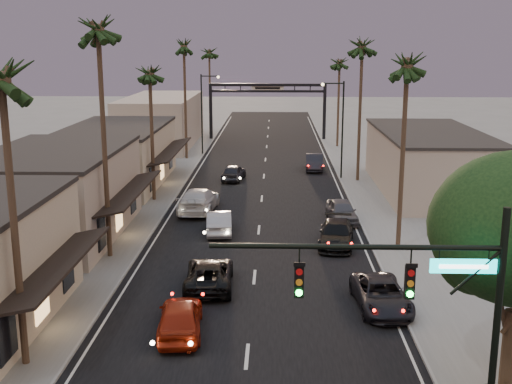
# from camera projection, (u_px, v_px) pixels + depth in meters

# --- Properties ---
(ground) EXTENTS (200.00, 200.00, 0.00)m
(ground) POSITION_uv_depth(u_px,v_px,m) (263.00, 190.00, 54.99)
(ground) COLOR slate
(ground) RESTS_ON ground
(road) EXTENTS (14.00, 120.00, 0.02)m
(road) POSITION_uv_depth(u_px,v_px,m) (264.00, 178.00, 59.85)
(road) COLOR black
(road) RESTS_ON ground
(sidewalk_left) EXTENTS (5.00, 92.00, 0.12)m
(sidewalk_left) POSITION_uv_depth(u_px,v_px,m) (174.00, 164.00, 66.94)
(sidewalk_left) COLOR slate
(sidewalk_left) RESTS_ON ground
(sidewalk_right) EXTENTS (5.00, 92.00, 0.12)m
(sidewalk_right) POSITION_uv_depth(u_px,v_px,m) (357.00, 165.00, 66.37)
(sidewalk_right) COLOR slate
(sidewalk_right) RESTS_ON ground
(storefront_mid) EXTENTS (8.00, 14.00, 5.50)m
(storefront_mid) POSITION_uv_depth(u_px,v_px,m) (56.00, 196.00, 41.12)
(storefront_mid) COLOR #A49483
(storefront_mid) RESTS_ON ground
(storefront_far) EXTENTS (8.00, 16.00, 5.00)m
(storefront_far) POSITION_uv_depth(u_px,v_px,m) (117.00, 157.00, 56.76)
(storefront_far) COLOR #B5A78A
(storefront_far) RESTS_ON ground
(storefront_dist) EXTENTS (8.00, 20.00, 6.00)m
(storefront_dist) POSITION_uv_depth(u_px,v_px,m) (162.00, 121.00, 79.04)
(storefront_dist) COLOR #A49483
(storefront_dist) RESTS_ON ground
(building_right) EXTENTS (8.00, 18.00, 5.00)m
(building_right) POSITION_uv_depth(u_px,v_px,m) (429.00, 163.00, 54.00)
(building_right) COLOR #A49483
(building_right) RESTS_ON ground
(traffic_signal) EXTENTS (8.51, 0.22, 7.80)m
(traffic_signal) POSITION_uv_depth(u_px,v_px,m) (433.00, 297.00, 18.61)
(traffic_signal) COLOR black
(traffic_signal) RESTS_ON ground
(arch) EXTENTS (15.20, 0.40, 7.27)m
(arch) POSITION_uv_depth(u_px,v_px,m) (267.00, 97.00, 82.95)
(arch) COLOR black
(arch) RESTS_ON ground
(streetlight_right) EXTENTS (2.13, 0.30, 9.00)m
(streetlight_right) POSITION_uv_depth(u_px,v_px,m) (340.00, 122.00, 58.44)
(streetlight_right) COLOR black
(streetlight_right) RESTS_ON ground
(streetlight_left) EXTENTS (2.13, 0.30, 9.00)m
(streetlight_left) POSITION_uv_depth(u_px,v_px,m) (204.00, 108.00, 71.52)
(streetlight_left) COLOR black
(streetlight_left) RESTS_ON ground
(palm_la) EXTENTS (3.20, 3.20, 13.20)m
(palm_la) POSITION_uv_depth(u_px,v_px,m) (0.00, 68.00, 22.48)
(palm_la) COLOR #38281C
(palm_la) RESTS_ON ground
(palm_lb) EXTENTS (3.20, 3.20, 15.20)m
(palm_lb) POSITION_uv_depth(u_px,v_px,m) (98.00, 23.00, 34.70)
(palm_lb) COLOR #38281C
(palm_lb) RESTS_ON ground
(palm_lc) EXTENTS (3.20, 3.20, 12.20)m
(palm_lc) POSITION_uv_depth(u_px,v_px,m) (149.00, 68.00, 48.99)
(palm_lc) COLOR #38281C
(palm_lc) RESTS_ON ground
(palm_ld) EXTENTS (3.20, 3.20, 14.20)m
(palm_ld) POSITION_uv_depth(u_px,v_px,m) (184.00, 42.00, 67.05)
(palm_ld) COLOR #38281C
(palm_ld) RESTS_ON ground
(palm_ra) EXTENTS (3.20, 3.20, 13.20)m
(palm_ra) POSITION_uv_depth(u_px,v_px,m) (408.00, 59.00, 36.57)
(palm_ra) COLOR #38281C
(palm_ra) RESTS_ON ground
(palm_rb) EXTENTS (3.20, 3.20, 14.20)m
(palm_rb) POSITION_uv_depth(u_px,v_px,m) (362.00, 42.00, 55.82)
(palm_rb) COLOR #38281C
(palm_rb) RESTS_ON ground
(palm_rc) EXTENTS (3.20, 3.20, 12.20)m
(palm_rc) POSITION_uv_depth(u_px,v_px,m) (340.00, 59.00, 75.74)
(palm_rc) COLOR #38281C
(palm_rc) RESTS_ON ground
(palm_far) EXTENTS (3.20, 3.20, 13.20)m
(palm_far) POSITION_uv_depth(u_px,v_px,m) (209.00, 50.00, 89.66)
(palm_far) COLOR #38281C
(palm_far) RESTS_ON ground
(oncoming_red) EXTENTS (2.25, 4.75, 1.57)m
(oncoming_red) POSITION_uv_depth(u_px,v_px,m) (180.00, 317.00, 27.62)
(oncoming_red) COLOR maroon
(oncoming_red) RESTS_ON ground
(oncoming_pickup) EXTENTS (2.59, 5.24, 1.43)m
(oncoming_pickup) POSITION_uv_depth(u_px,v_px,m) (209.00, 274.00, 32.97)
(oncoming_pickup) COLOR black
(oncoming_pickup) RESTS_ON ground
(oncoming_silver) EXTENTS (2.02, 4.72, 1.51)m
(oncoming_silver) POSITION_uv_depth(u_px,v_px,m) (219.00, 222.00, 42.48)
(oncoming_silver) COLOR #98999E
(oncoming_silver) RESTS_ON ground
(oncoming_white) EXTENTS (2.91, 6.25, 1.77)m
(oncoming_white) POSITION_uv_depth(u_px,v_px,m) (199.00, 200.00, 47.87)
(oncoming_white) COLOR #AEAEAE
(oncoming_white) RESTS_ON ground
(oncoming_dgrey) EXTENTS (2.33, 4.54, 1.48)m
(oncoming_dgrey) POSITION_uv_depth(u_px,v_px,m) (234.00, 172.00, 58.87)
(oncoming_dgrey) COLOR black
(oncoming_dgrey) RESTS_ON ground
(curbside_near) EXTENTS (2.64, 5.15, 1.39)m
(curbside_near) POSITION_uv_depth(u_px,v_px,m) (381.00, 295.00, 30.31)
(curbside_near) COLOR black
(curbside_near) RESTS_ON ground
(curbside_black) EXTENTS (2.72, 5.34, 1.48)m
(curbside_black) POSITION_uv_depth(u_px,v_px,m) (336.00, 234.00, 39.84)
(curbside_black) COLOR black
(curbside_black) RESTS_ON ground
(curbside_grey) EXTENTS (2.20, 4.67, 1.54)m
(curbside_grey) POSITION_uv_depth(u_px,v_px,m) (342.00, 211.00, 45.16)
(curbside_grey) COLOR #47464B
(curbside_grey) RESTS_ON ground
(curbside_far) EXTENTS (1.88, 4.83, 1.57)m
(curbside_far) POSITION_uv_depth(u_px,v_px,m) (314.00, 162.00, 63.67)
(curbside_far) COLOR black
(curbside_far) RESTS_ON ground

